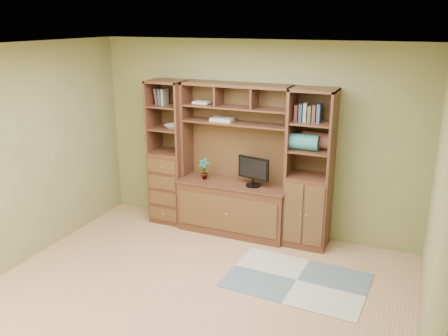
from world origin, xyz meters
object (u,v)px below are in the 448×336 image
at_px(left_tower, 169,153).
at_px(monitor, 254,166).
at_px(right_tower, 310,170).
at_px(center_hutch, 233,161).

bearing_deg(left_tower, monitor, -3.31).
bearing_deg(monitor, left_tower, -171.91).
distance_m(left_tower, right_tower, 2.02).
relative_size(right_tower, monitor, 3.74).
relative_size(center_hutch, right_tower, 1.00).
bearing_deg(right_tower, center_hutch, -177.77).
distance_m(right_tower, monitor, 0.73).
relative_size(left_tower, right_tower, 1.00).
bearing_deg(right_tower, monitor, -174.11).
distance_m(left_tower, monitor, 1.30).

